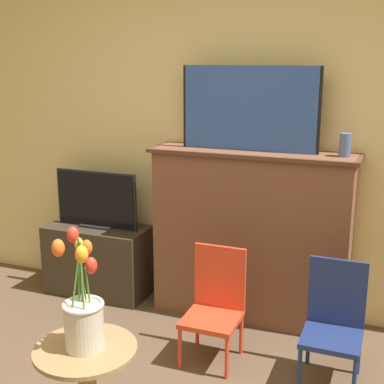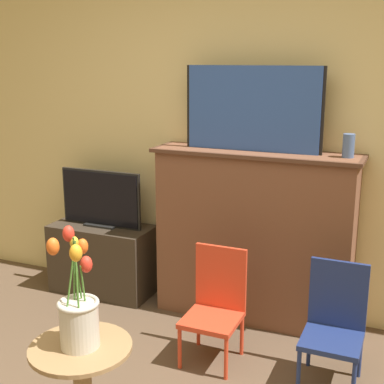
{
  "view_description": "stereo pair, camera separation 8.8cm",
  "coord_description": "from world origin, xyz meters",
  "px_view_note": "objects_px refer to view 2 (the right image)",
  "views": [
    {
      "loc": [
        1.04,
        -1.47,
        1.8
      ],
      "look_at": [
        -0.01,
        1.2,
        1.07
      ],
      "focal_mm": 50.0,
      "sensor_mm": 36.0,
      "label": 1
    },
    {
      "loc": [
        1.12,
        -1.44,
        1.8
      ],
      "look_at": [
        -0.01,
        1.2,
        1.07
      ],
      "focal_mm": 50.0,
      "sensor_mm": 36.0,
      "label": 2
    }
  ],
  "objects_px": {
    "chair_blue": "(334,321)",
    "chair_red": "(216,302)",
    "tv_monitor": "(101,199)",
    "painting": "(252,109)",
    "vase_tulips": "(78,312)"
  },
  "relations": [
    {
      "from": "chair_blue",
      "to": "chair_red",
      "type": "bearing_deg",
      "value": -176.92
    },
    {
      "from": "tv_monitor",
      "to": "chair_red",
      "type": "height_order",
      "value": "tv_monitor"
    },
    {
      "from": "painting",
      "to": "chair_blue",
      "type": "bearing_deg",
      "value": -39.26
    },
    {
      "from": "painting",
      "to": "chair_red",
      "type": "height_order",
      "value": "painting"
    },
    {
      "from": "tv_monitor",
      "to": "vase_tulips",
      "type": "distance_m",
      "value": 1.84
    },
    {
      "from": "chair_red",
      "to": "chair_blue",
      "type": "relative_size",
      "value": 1.0
    },
    {
      "from": "tv_monitor",
      "to": "painting",
      "type": "bearing_deg",
      "value": 2.28
    },
    {
      "from": "tv_monitor",
      "to": "chair_blue",
      "type": "xyz_separation_m",
      "value": [
        1.85,
        -0.51,
        -0.39
      ]
    },
    {
      "from": "chair_red",
      "to": "painting",
      "type": "bearing_deg",
      "value": 88.36
    },
    {
      "from": "chair_blue",
      "to": "vase_tulips",
      "type": "relative_size",
      "value": 1.29
    },
    {
      "from": "painting",
      "to": "vase_tulips",
      "type": "relative_size",
      "value": 1.74
    },
    {
      "from": "chair_red",
      "to": "vase_tulips",
      "type": "distance_m",
      "value": 1.14
    },
    {
      "from": "tv_monitor",
      "to": "vase_tulips",
      "type": "relative_size",
      "value": 1.26
    },
    {
      "from": "vase_tulips",
      "to": "tv_monitor",
      "type": "bearing_deg",
      "value": 119.6
    },
    {
      "from": "tv_monitor",
      "to": "chair_blue",
      "type": "distance_m",
      "value": 1.95
    }
  ]
}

